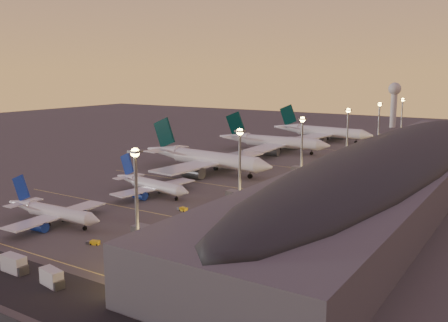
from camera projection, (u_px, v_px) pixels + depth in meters
ground at (140, 204)px, 154.58m from camera, size 700.00×700.00×0.00m
airliner_narrow_south at (52, 212)px, 134.87m from camera, size 34.62×30.91×12.38m
airliner_narrow_north at (151, 185)px, 166.78m from camera, size 35.77×32.25×12.78m
airliner_wide_near at (205, 158)px, 204.52m from camera, size 65.85×60.22×21.06m
airliner_wide_mid at (272, 142)px, 254.84m from camera, size 61.72×56.20×19.76m
airliner_wide_far at (321, 132)px, 294.95m from camera, size 64.32×58.81×20.57m
terminal_building at (404, 161)px, 179.96m from camera, size 56.35×255.00×17.46m
light_masts at (329, 134)px, 186.00m from camera, size 2.20×217.20×25.90m
radar_tower at (394, 97)px, 360.33m from camera, size 9.00×9.00×32.50m
lane_markings at (212, 181)px, 187.65m from camera, size 90.00×180.36×0.00m
baggage_tug_a at (140, 249)px, 113.92m from camera, size 4.50×3.17×1.25m
baggage_tug_b at (93, 243)px, 118.90m from camera, size 3.44×2.25×0.96m
baggage_tug_c at (182, 209)px, 147.49m from camera, size 3.74×2.14×1.05m
catering_truck_a at (15, 264)px, 102.25m from camera, size 6.38×2.61×3.56m
catering_truck_b at (52, 278)px, 95.77m from camera, size 6.17×3.23×3.30m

